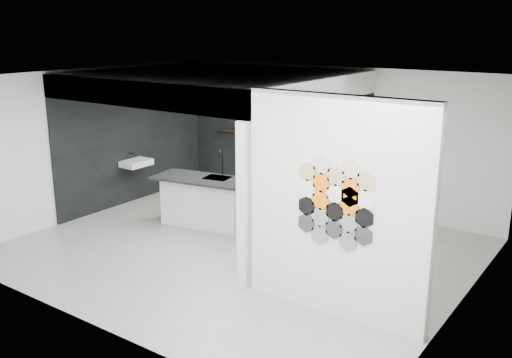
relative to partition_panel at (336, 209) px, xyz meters
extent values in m
cube|color=gray|center=(-2.23, 1.00, -1.40)|extent=(7.00, 6.00, 0.01)
cube|color=silver|center=(0.00, 0.00, 0.00)|extent=(2.45, 0.15, 2.80)
cube|color=black|center=(-3.52, 3.97, -0.22)|extent=(4.40, 0.04, 2.35)
cube|color=black|center=(-5.70, 2.00, -0.22)|extent=(0.04, 4.00, 2.35)
cube|color=silver|center=(-3.52, 2.00, 1.15)|extent=(4.40, 4.00, 0.40)
cube|color=silver|center=(-1.41, 0.00, -0.22)|extent=(0.16, 0.16, 2.35)
cube|color=silver|center=(-3.52, 0.08, 1.15)|extent=(4.40, 0.16, 0.40)
cube|color=silver|center=(-5.46, 1.80, -0.55)|extent=(0.40, 0.60, 0.12)
cube|color=black|center=(-3.43, 3.87, -0.10)|extent=(3.00, 0.15, 0.04)
cube|color=silver|center=(-3.48, 1.57, -0.96)|extent=(1.61, 0.82, 0.88)
cube|color=black|center=(-3.47, 1.49, -0.50)|extent=(1.84, 1.06, 0.04)
cube|color=black|center=(-3.24, 1.67, -0.49)|extent=(0.52, 0.46, 0.02)
cylinder|color=black|center=(-3.27, 1.87, -0.28)|extent=(0.03, 0.03, 0.41)
torus|color=black|center=(-3.26, 1.81, -0.07)|extent=(0.04, 0.14, 0.14)
cylinder|color=black|center=(-4.29, 3.87, 0.01)|extent=(0.26, 0.26, 0.19)
ellipsoid|color=black|center=(-2.25, 3.87, 0.00)|extent=(0.25, 0.25, 0.17)
cylinder|color=gray|center=(-2.08, 3.87, -0.03)|extent=(0.16, 0.16, 0.10)
cylinder|color=gray|center=(-2.08, 3.87, -0.02)|extent=(0.11, 0.11, 0.13)
cylinder|color=black|center=(-3.95, 3.87, -0.01)|extent=(0.06, 0.06, 0.14)
cylinder|color=black|center=(-4.05, 3.87, -0.02)|extent=(0.12, 0.12, 0.11)
cylinder|color=#2D2D2D|center=(-0.37, -0.09, -0.24)|extent=(0.26, 0.02, 0.26)
cylinder|color=black|center=(-0.37, -0.09, -0.01)|extent=(0.26, 0.02, 0.26)
cylinder|color=white|center=(-0.37, -0.09, 0.21)|extent=(0.26, 0.02, 0.26)
cylinder|color=tan|center=(-0.37, -0.09, 0.44)|extent=(0.26, 0.02, 0.26)
cylinder|color=#66635E|center=(-0.17, -0.09, -0.35)|extent=(0.26, 0.02, 0.26)
cylinder|color=silver|center=(-0.17, -0.09, -0.13)|extent=(0.26, 0.02, 0.26)
cylinder|color=orange|center=(-0.17, -0.09, 0.10)|extent=(0.26, 0.02, 0.26)
cylinder|color=orange|center=(-0.17, -0.09, 0.33)|extent=(0.26, 0.02, 0.26)
cylinder|color=beige|center=(-0.17, -0.09, 0.55)|extent=(0.26, 0.02, 0.26)
cylinder|color=#2D2D2D|center=(0.02, -0.09, -0.24)|extent=(0.26, 0.02, 0.26)
cylinder|color=black|center=(0.02, -0.09, -0.01)|extent=(0.26, 0.02, 0.26)
cylinder|color=white|center=(0.02, -0.09, 0.21)|extent=(0.26, 0.02, 0.26)
cylinder|color=tan|center=(0.02, -0.09, 0.44)|extent=(0.26, 0.02, 0.26)
cylinder|color=#66635E|center=(0.22, -0.09, -0.35)|extent=(0.26, 0.02, 0.26)
cylinder|color=silver|center=(0.22, -0.09, -0.13)|extent=(0.26, 0.02, 0.26)
cylinder|color=orange|center=(0.22, -0.09, 0.10)|extent=(0.26, 0.02, 0.26)
cylinder|color=orange|center=(0.22, -0.09, 0.33)|extent=(0.26, 0.02, 0.26)
cylinder|color=beige|center=(0.22, -0.09, 0.55)|extent=(0.26, 0.02, 0.26)
cylinder|color=#2D2D2D|center=(0.42, -0.09, -0.24)|extent=(0.26, 0.02, 0.26)
cylinder|color=black|center=(0.42, -0.09, -0.01)|extent=(0.26, 0.02, 0.26)
cylinder|color=white|center=(0.42, -0.09, 0.21)|extent=(0.26, 0.02, 0.26)
cylinder|color=tan|center=(0.42, -0.09, 0.44)|extent=(0.26, 0.02, 0.26)
cylinder|color=orange|center=(0.22, -0.09, 0.21)|extent=(0.26, 0.02, 0.26)
camera|label=1|loc=(3.03, -5.99, 2.19)|focal=40.00mm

